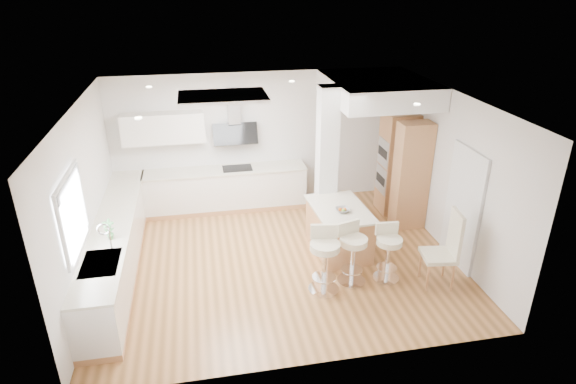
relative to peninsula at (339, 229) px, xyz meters
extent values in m
plane|color=#AD7440|center=(-1.09, -0.15, -0.42)|extent=(6.00, 6.00, 0.00)
cube|color=white|center=(-1.09, -0.15, -0.42)|extent=(6.00, 5.00, 0.02)
cube|color=silver|center=(-1.09, 2.35, 0.98)|extent=(6.00, 0.04, 2.80)
cube|color=silver|center=(-4.09, -0.15, 0.98)|extent=(0.04, 5.00, 2.80)
cube|color=silver|center=(1.91, -0.15, 0.98)|extent=(0.04, 5.00, 2.80)
cube|color=white|center=(-1.89, 0.45, 2.35)|extent=(1.40, 0.95, 0.05)
cube|color=white|center=(-1.89, 0.45, 2.34)|extent=(1.25, 0.80, 0.03)
cylinder|color=white|center=(-3.09, 1.35, 2.36)|extent=(0.10, 0.10, 0.02)
cylinder|color=white|center=(-3.09, -0.65, 2.36)|extent=(0.10, 0.10, 0.02)
cylinder|color=white|center=(-0.59, 1.35, 2.36)|extent=(0.10, 0.10, 0.02)
cylinder|color=white|center=(0.91, 0.85, 2.36)|extent=(0.10, 0.10, 0.02)
cylinder|color=white|center=(0.91, -0.65, 2.36)|extent=(0.10, 0.10, 0.02)
cube|color=silver|center=(-4.05, -1.05, 1.23)|extent=(0.03, 1.15, 0.95)
cube|color=white|center=(-4.04, -1.05, 1.73)|extent=(0.04, 1.28, 0.06)
cube|color=white|center=(-4.04, -1.05, 0.72)|extent=(0.04, 1.28, 0.06)
cube|color=white|center=(-4.04, -1.66, 1.23)|extent=(0.04, 0.06, 0.95)
cube|color=white|center=(-4.04, -0.44, 1.23)|extent=(0.04, 0.06, 0.95)
cube|color=#A4A6AB|center=(-4.03, -1.05, 1.66)|extent=(0.03, 1.18, 0.14)
cube|color=#484239|center=(1.89, -0.75, 0.58)|extent=(0.02, 0.90, 2.00)
cube|color=white|center=(1.88, -0.75, 0.58)|extent=(0.05, 1.00, 2.10)
cube|color=tan|center=(-3.79, 0.10, -0.37)|extent=(0.60, 4.50, 0.10)
cube|color=silver|center=(-3.79, 0.10, 0.06)|extent=(0.60, 4.50, 0.76)
cube|color=beige|center=(-3.79, 0.10, 0.46)|extent=(0.63, 4.50, 0.04)
cube|color=#A6A6AB|center=(-3.79, -1.15, 0.47)|extent=(0.50, 0.75, 0.02)
cube|color=#A6A6AB|center=(-3.79, -1.33, 0.42)|extent=(0.40, 0.34, 0.10)
cube|color=#A6A6AB|center=(-3.79, -0.97, 0.42)|extent=(0.40, 0.34, 0.10)
cylinder|color=white|center=(-3.67, -0.85, 0.66)|extent=(0.02, 0.02, 0.36)
torus|color=white|center=(-3.74, -0.85, 0.84)|extent=(0.18, 0.02, 0.18)
imported|color=#49904A|center=(-3.74, -0.50, 0.64)|extent=(0.17, 0.12, 0.33)
cube|color=tan|center=(-1.84, 2.05, -0.37)|extent=(3.30, 0.60, 0.10)
cube|color=silver|center=(-1.84, 2.05, 0.06)|extent=(3.30, 0.60, 0.76)
cube|color=beige|center=(-1.84, 2.05, 0.46)|extent=(3.33, 0.63, 0.04)
cube|color=black|center=(-1.59, 2.05, 0.48)|extent=(0.60, 0.40, 0.01)
cube|color=silver|center=(-2.99, 2.18, 1.38)|extent=(1.60, 0.34, 0.60)
cube|color=#A6A6AB|center=(-1.59, 2.25, 1.73)|extent=(0.25, 0.18, 0.70)
cube|color=black|center=(-1.59, 2.17, 1.18)|extent=(0.90, 0.26, 0.44)
cube|color=white|center=(-0.04, 0.80, 0.98)|extent=(0.35, 0.35, 2.80)
cube|color=white|center=(1.01, 1.25, 2.18)|extent=(1.78, 2.20, 0.40)
cube|color=tan|center=(1.59, 1.35, 0.63)|extent=(0.62, 0.62, 2.10)
cube|color=tan|center=(1.59, 0.65, 0.63)|extent=(0.62, 0.40, 2.10)
cube|color=#A6A6AB|center=(1.28, 1.35, 0.88)|extent=(0.02, 0.55, 0.55)
cube|color=#A6A6AB|center=(1.28, 1.35, 0.30)|extent=(0.02, 0.55, 0.55)
cube|color=black|center=(1.27, 1.35, 0.88)|extent=(0.01, 0.45, 0.18)
cube|color=black|center=(1.27, 1.35, 0.30)|extent=(0.01, 0.45, 0.18)
cube|color=tan|center=(0.00, 0.00, -0.02)|extent=(0.92, 1.35, 0.80)
cube|color=beige|center=(0.00, 0.00, 0.40)|extent=(0.99, 1.43, 0.04)
imported|color=gray|center=(0.01, -0.14, 0.44)|extent=(0.26, 0.26, 0.06)
sphere|color=orange|center=(0.05, -0.14, 0.45)|extent=(0.07, 0.07, 0.07)
sphere|color=orange|center=(-0.03, -0.12, 0.45)|extent=(0.07, 0.07, 0.07)
sphere|color=#6FA035|center=(0.01, -0.18, 0.45)|extent=(0.07, 0.07, 0.07)
cylinder|color=white|center=(-0.57, -1.14, -0.41)|extent=(0.55, 0.55, 0.03)
cylinder|color=white|center=(-0.57, -1.14, -0.04)|extent=(0.09, 0.09, 0.71)
cylinder|color=white|center=(-0.57, -1.14, -0.18)|extent=(0.42, 0.42, 0.02)
cylinder|color=beige|center=(-0.57, -1.14, 0.37)|extent=(0.52, 0.52, 0.11)
cube|color=beige|center=(-0.54, -0.97, 0.53)|extent=(0.42, 0.12, 0.24)
cylinder|color=white|center=(-0.07, -1.00, -0.41)|extent=(0.57, 0.57, 0.03)
cylinder|color=white|center=(-0.07, -1.00, -0.06)|extent=(0.09, 0.09, 0.68)
cylinder|color=white|center=(-0.07, -1.00, -0.19)|extent=(0.44, 0.44, 0.02)
cylinder|color=beige|center=(-0.07, -1.00, 0.33)|extent=(0.55, 0.55, 0.10)
cube|color=beige|center=(-0.11, -0.84, 0.48)|extent=(0.39, 0.16, 0.23)
cylinder|color=white|center=(0.51, -1.03, -0.41)|extent=(0.45, 0.45, 0.03)
cylinder|color=white|center=(0.51, -1.03, -0.08)|extent=(0.07, 0.07, 0.64)
cylinder|color=white|center=(0.51, -1.03, -0.21)|extent=(0.35, 0.35, 0.01)
cylinder|color=beige|center=(0.51, -1.03, 0.28)|extent=(0.43, 0.43, 0.10)
cube|color=beige|center=(0.52, -0.88, 0.43)|extent=(0.37, 0.06, 0.22)
cube|color=beige|center=(1.24, -1.30, 0.09)|extent=(0.56, 0.56, 0.07)
cube|color=beige|center=(1.45, -1.33, 0.46)|extent=(0.12, 0.46, 0.79)
cylinder|color=tan|center=(1.01, -1.47, -0.18)|extent=(0.04, 0.04, 0.48)
cylinder|color=tan|center=(1.07, -1.08, -0.18)|extent=(0.04, 0.04, 0.48)
cylinder|color=tan|center=(1.40, -1.53, -0.18)|extent=(0.04, 0.04, 0.48)
cylinder|color=tan|center=(1.46, -1.13, -0.18)|extent=(0.04, 0.04, 0.48)
camera|label=1|loc=(-2.30, -7.20, 4.12)|focal=30.00mm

